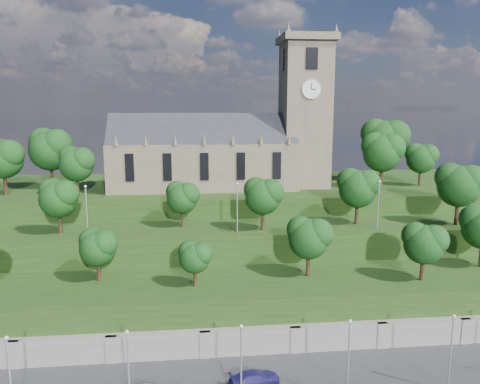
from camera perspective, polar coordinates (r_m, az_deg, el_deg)
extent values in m
cube|color=slate|center=(55.18, 1.20, -18.37)|extent=(160.00, 2.00, 5.00)
cube|color=slate|center=(57.31, -25.80, -18.30)|extent=(1.20, 0.60, 5.00)
cube|color=slate|center=(54.85, -15.35, -18.94)|extent=(1.20, 0.60, 5.00)
cube|color=slate|center=(54.15, -4.25, -18.99)|extent=(1.20, 0.60, 5.00)
cube|color=slate|center=(55.28, 6.74, -18.39)|extent=(1.20, 0.60, 5.00)
cube|color=slate|center=(58.13, 16.86, -17.26)|extent=(1.20, 0.60, 5.00)
cube|color=slate|center=(62.48, 25.68, -15.85)|extent=(1.20, 0.60, 5.00)
cube|color=#1C3511|center=(59.85, 0.46, -14.38)|extent=(160.00, 12.00, 8.00)
cube|color=#1C3511|center=(69.26, -0.58, -9.11)|extent=(160.00, 10.00, 12.00)
cube|color=#1C3511|center=(88.92, -1.87, -3.75)|extent=(160.00, 32.00, 15.00)
cube|color=brown|center=(82.71, -4.48, 3.28)|extent=(32.00, 12.00, 8.00)
cube|color=#22252A|center=(82.33, -4.52, 6.04)|extent=(32.00, 10.18, 10.18)
cone|color=brown|center=(77.17, -14.91, 6.13)|extent=(0.70, 0.70, 1.80)
cone|color=brown|center=(76.59, -11.44, 6.25)|extent=(0.70, 0.70, 1.80)
cone|color=brown|center=(76.30, -7.93, 6.33)|extent=(0.70, 0.70, 1.80)
cone|color=brown|center=(76.29, -4.41, 6.40)|extent=(0.70, 0.70, 1.80)
cone|color=brown|center=(76.56, -0.89, 6.44)|extent=(0.70, 0.70, 1.80)
cone|color=brown|center=(77.12, 2.59, 6.46)|extent=(0.70, 0.70, 1.80)
cone|color=brown|center=(77.96, 6.00, 6.45)|extent=(0.70, 0.70, 1.80)
cube|color=black|center=(77.21, -13.31, 2.92)|extent=(1.40, 0.25, 4.50)
cube|color=black|center=(76.68, -8.85, 3.03)|extent=(1.40, 0.25, 4.50)
cube|color=black|center=(76.62, -4.36, 3.11)|extent=(1.40, 0.25, 4.50)
cube|color=black|center=(77.02, 0.11, 3.18)|extent=(1.40, 0.25, 4.50)
cube|color=black|center=(77.89, 4.51, 3.22)|extent=(1.40, 0.25, 4.50)
cube|color=brown|center=(84.55, 7.88, 9.14)|extent=(8.00, 8.00, 25.00)
cube|color=brown|center=(85.36, 8.10, 17.97)|extent=(9.20, 9.20, 1.20)
cone|color=brown|center=(80.80, 5.94, 19.32)|extent=(0.80, 0.80, 1.60)
cone|color=brown|center=(88.56, 4.81, 18.52)|extent=(0.80, 0.80, 1.60)
cone|color=brown|center=(82.78, 11.68, 18.95)|extent=(0.80, 0.80, 1.60)
cone|color=brown|center=(90.37, 10.07, 18.24)|extent=(0.80, 0.80, 1.60)
cube|color=black|center=(81.00, 8.76, 15.81)|extent=(2.00, 0.25, 3.50)
cube|color=black|center=(88.89, 7.38, 15.33)|extent=(2.00, 0.25, 3.50)
cube|color=black|center=(84.06, 5.24, 15.67)|extent=(0.25, 2.00, 3.50)
cube|color=black|center=(86.00, 10.78, 15.42)|extent=(0.25, 2.00, 3.50)
cylinder|color=white|center=(80.61, 8.67, 12.28)|extent=(3.20, 0.30, 3.20)
cylinder|color=white|center=(85.68, 10.69, 12.09)|extent=(0.30, 3.20, 3.20)
cube|color=black|center=(80.46, 8.72, 12.64)|extent=(0.12, 0.05, 1.10)
cube|color=black|center=(80.54, 8.99, 12.27)|extent=(0.80, 0.05, 0.12)
cylinder|color=black|center=(60.46, -16.84, -9.05)|extent=(0.49, 0.49, 2.83)
sphere|color=#0E3310|center=(59.64, -16.97, -6.56)|extent=(4.40, 4.40, 4.40)
sphere|color=#0E3310|center=(58.88, -16.24, -6.07)|extent=(3.30, 3.30, 3.30)
sphere|color=#0E3310|center=(60.07, -17.64, -5.60)|extent=(3.08, 3.08, 3.08)
cylinder|color=black|center=(56.62, -5.51, -10.21)|extent=(0.47, 0.47, 2.38)
sphere|color=#0E3310|center=(55.86, -5.55, -8.00)|extent=(3.70, 3.70, 3.70)
sphere|color=#0E3310|center=(55.35, -4.78, -7.56)|extent=(2.77, 2.77, 2.77)
sphere|color=#0E3310|center=(56.08, -6.23, -7.15)|extent=(2.59, 2.59, 2.59)
cylinder|color=black|center=(60.11, 8.30, -8.59)|extent=(0.51, 0.51, 3.29)
sphere|color=#0E3310|center=(59.17, 8.38, -5.67)|extent=(5.12, 5.12, 5.12)
sphere|color=#0E3310|center=(58.75, 9.49, -5.04)|extent=(3.84, 3.84, 3.84)
sphere|color=#0E3310|center=(59.29, 7.41, -4.59)|extent=(3.58, 3.58, 3.58)
cylinder|color=black|center=(62.21, 21.32, -8.64)|extent=(0.50, 0.50, 3.10)
sphere|color=#0E3310|center=(61.34, 21.50, -5.98)|extent=(4.83, 4.83, 4.83)
sphere|color=#0E3310|center=(61.19, 22.56, -5.39)|extent=(3.62, 3.62, 3.62)
sphere|color=#0E3310|center=(61.23, 20.60, -5.01)|extent=(3.38, 3.38, 3.38)
sphere|color=#0E3310|center=(69.46, 26.65, -2.97)|extent=(3.90, 3.90, 3.90)
cylinder|color=black|center=(68.26, -21.10, -3.42)|extent=(0.51, 0.51, 3.26)
sphere|color=#0E3310|center=(67.63, -21.27, -0.82)|extent=(5.08, 5.08, 5.08)
sphere|color=#0E3310|center=(66.75, -20.58, -0.25)|extent=(3.81, 3.81, 3.81)
sphere|color=#0E3310|center=(68.30, -21.91, 0.11)|extent=(3.55, 3.55, 3.55)
cylinder|color=black|center=(67.88, -7.02, -3.06)|extent=(0.49, 0.49, 2.86)
sphere|color=#0E3310|center=(67.31, -7.07, -0.76)|extent=(4.45, 4.45, 4.45)
sphere|color=#0E3310|center=(66.74, -6.32, -0.26)|extent=(3.33, 3.33, 3.33)
sphere|color=#0E3310|center=(67.71, -7.73, 0.05)|extent=(3.11, 3.11, 3.11)
cylinder|color=black|center=(65.65, 2.78, -3.28)|extent=(0.50, 0.50, 3.21)
sphere|color=#0E3310|center=(65.00, 2.81, -0.62)|extent=(5.00, 5.00, 5.00)
sphere|color=#0E3310|center=(64.54, 3.76, -0.03)|extent=(3.75, 3.75, 3.75)
sphere|color=#0E3310|center=(65.31, 1.97, 0.33)|extent=(3.50, 3.50, 3.50)
cylinder|color=black|center=(71.06, 14.04, -2.40)|extent=(0.52, 0.52, 3.57)
sphere|color=#0E3310|center=(70.41, 14.16, 0.34)|extent=(5.55, 5.55, 5.55)
sphere|color=#0E3310|center=(70.16, 15.20, 0.95)|extent=(4.16, 4.16, 4.16)
sphere|color=#0E3310|center=(70.56, 13.27, 1.31)|extent=(3.88, 3.88, 3.88)
cylinder|color=black|center=(75.45, 24.91, -2.19)|extent=(0.53, 0.53, 3.92)
sphere|color=#0E3310|center=(74.80, 25.13, 0.65)|extent=(6.10, 6.10, 6.10)
sphere|color=#0E3310|center=(74.79, 26.22, 1.28)|extent=(4.58, 4.58, 4.58)
sphere|color=#0E3310|center=(74.73, 24.20, 1.66)|extent=(4.27, 4.27, 4.27)
cylinder|color=black|center=(84.46, -26.69, 0.98)|extent=(0.54, 0.54, 3.95)
sphere|color=#0E3310|center=(84.01, -26.90, 3.56)|extent=(6.15, 6.15, 6.15)
sphere|color=#0E3310|center=(82.92, -26.30, 4.17)|extent=(4.61, 4.61, 4.61)
cylinder|color=black|center=(88.30, -21.96, 1.88)|extent=(0.56, 0.56, 4.56)
sphere|color=#0E3310|center=(87.83, -22.15, 4.73)|extent=(7.09, 7.09, 7.09)
sphere|color=#0E3310|center=(86.68, -21.42, 5.42)|extent=(5.32, 5.32, 5.32)
sphere|color=#0E3310|center=(88.92, -22.83, 5.66)|extent=(4.96, 4.96, 4.96)
cylinder|color=black|center=(79.16, -19.19, 0.77)|extent=(0.51, 0.51, 3.44)
sphere|color=#0E3310|center=(78.72, -19.33, 3.16)|extent=(5.36, 5.36, 5.36)
sphere|color=#0E3310|center=(77.87, -18.69, 3.72)|extent=(4.02, 4.02, 4.02)
sphere|color=#0E3310|center=(79.47, -19.93, 3.96)|extent=(3.75, 3.75, 3.75)
cylinder|color=black|center=(85.64, 16.79, 1.83)|extent=(0.55, 0.55, 4.21)
sphere|color=#0E3310|center=(85.18, 16.93, 4.54)|extent=(6.55, 6.55, 6.55)
sphere|color=#0E3310|center=(85.01, 17.95, 5.14)|extent=(4.91, 4.91, 4.91)
sphere|color=#0E3310|center=(85.38, 16.05, 5.48)|extent=(4.58, 4.58, 4.58)
cylinder|color=black|center=(94.30, 17.00, 2.84)|extent=(0.59, 0.59, 5.16)
sphere|color=#0E3310|center=(93.84, 17.16, 5.86)|extent=(8.03, 8.03, 8.03)
sphere|color=#0E3310|center=(93.68, 18.30, 6.53)|extent=(6.02, 6.02, 6.02)
sphere|color=#0E3310|center=(94.13, 16.18, 6.91)|extent=(5.62, 5.62, 5.62)
cylinder|color=black|center=(90.95, 21.06, 1.76)|extent=(0.51, 0.51, 3.32)
sphere|color=#0E3310|center=(90.57, 21.19, 3.77)|extent=(5.16, 5.16, 5.16)
sphere|color=#0E3310|center=(90.52, 21.95, 4.21)|extent=(3.87, 3.87, 3.87)
sphere|color=#0E3310|center=(90.64, 20.54, 4.47)|extent=(3.61, 3.61, 3.61)
cylinder|color=#B2B2B7|center=(47.65, -26.20, -19.89)|extent=(0.16, 0.16, 7.60)
sphere|color=silver|center=(45.88, -26.59, -15.62)|extent=(0.36, 0.36, 0.36)
cylinder|color=#B2B2B7|center=(45.32, -13.42, -20.71)|extent=(0.16, 0.16, 7.60)
sphere|color=silver|center=(43.46, -13.64, -16.26)|extent=(0.36, 0.36, 0.36)
cylinder|color=#B2B2B7|center=(45.14, 0.15, -20.54)|extent=(0.16, 0.16, 7.60)
sphere|color=silver|center=(43.27, 0.15, -16.08)|extent=(0.36, 0.36, 0.36)
cylinder|color=#B2B2B7|center=(47.13, 13.07, -19.40)|extent=(0.16, 0.16, 7.60)
sphere|color=silver|center=(45.35, 13.27, -15.08)|extent=(0.36, 0.36, 0.36)
cylinder|color=#B2B2B7|center=(51.04, 24.27, -17.64)|extent=(0.16, 0.16, 7.60)
sphere|color=silver|center=(49.40, 24.61, -13.60)|extent=(0.36, 0.36, 0.36)
cylinder|color=#B2B2B7|center=(65.03, -18.17, -2.35)|extent=(0.16, 0.16, 6.69)
sphere|color=silver|center=(64.40, -18.34, 0.66)|extent=(0.36, 0.36, 0.36)
cylinder|color=#B2B2B7|center=(63.85, -0.34, -2.06)|extent=(0.16, 0.16, 6.69)
sphere|color=silver|center=(63.21, -0.34, 1.01)|extent=(0.36, 0.36, 0.36)
cylinder|color=#B2B2B7|center=(68.73, 16.50, -1.60)|extent=(0.16, 0.16, 6.69)
sphere|color=silver|center=(68.14, 16.65, 1.25)|extent=(0.36, 0.36, 0.36)
imported|color=navy|center=(49.37, 1.80, -21.78)|extent=(5.40, 3.13, 1.47)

